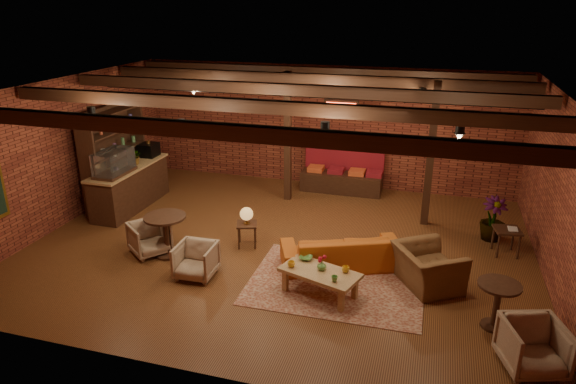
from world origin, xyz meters
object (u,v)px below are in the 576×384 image
(armchair_b, at_px, (196,259))
(coffee_table, at_px, (319,273))
(sofa, at_px, (341,250))
(armchair_a, at_px, (150,237))
(round_table_left, at_px, (166,229))
(side_table_book, at_px, (507,231))
(plant_tall, at_px, (499,177))
(armchair_right, at_px, (428,261))
(round_table_right, at_px, (498,298))
(armchair_far, at_px, (534,345))
(side_table_lamp, at_px, (247,217))

(armchair_b, bearing_deg, coffee_table, -1.33)
(sofa, xyz_separation_m, armchair_b, (-2.47, -1.13, 0.02))
(coffee_table, height_order, armchair_a, armchair_a)
(round_table_left, distance_m, side_table_book, 6.71)
(plant_tall, bearing_deg, armchair_right, -118.04)
(coffee_table, distance_m, round_table_left, 3.26)
(armchair_b, relative_size, plant_tall, 0.25)
(sofa, relative_size, coffee_table, 1.53)
(armchair_right, bearing_deg, coffee_table, 82.24)
(side_table_book, bearing_deg, round_table_right, -98.56)
(armchair_right, xyz_separation_m, armchair_far, (1.45, -1.86, -0.09))
(sofa, bearing_deg, coffee_table, 58.19)
(coffee_table, bearing_deg, armchair_right, 24.66)
(round_table_right, height_order, plant_tall, plant_tall)
(coffee_table, distance_m, armchair_b, 2.30)
(sofa, xyz_separation_m, round_table_right, (2.64, -1.26, 0.18))
(armchair_right, bearing_deg, armchair_a, 60.36)
(round_table_left, distance_m, armchair_a, 0.43)
(side_table_lamp, height_order, armchair_a, side_table_lamp)
(round_table_right, bearing_deg, round_table_left, 173.21)
(round_table_right, distance_m, armchair_far, 0.98)
(round_table_left, xyz_separation_m, plant_tall, (6.20, 2.57, 0.82))
(side_table_lamp, relative_size, side_table_book, 1.50)
(round_table_right, bearing_deg, side_table_lamp, 161.48)
(sofa, xyz_separation_m, side_table_lamp, (-2.01, 0.30, 0.32))
(sofa, relative_size, side_table_book, 3.98)
(plant_tall, bearing_deg, side_table_book, -70.81)
(armchair_a, bearing_deg, coffee_table, -60.74)
(coffee_table, bearing_deg, sofa, 81.12)
(side_table_book, bearing_deg, armchair_far, -90.00)
(sofa, distance_m, coffee_table, 1.12)
(armchair_b, distance_m, armchair_right, 4.14)
(sofa, height_order, armchair_right, armchair_right)
(side_table_book, distance_m, plant_tall, 1.11)
(armchair_a, bearing_deg, armchair_right, -49.26)
(coffee_table, distance_m, side_table_book, 4.07)
(side_table_lamp, height_order, round_table_left, same)
(armchair_a, xyz_separation_m, armchair_right, (5.34, 0.26, 0.12))
(sofa, relative_size, plant_tall, 0.81)
(armchair_far, distance_m, plant_tall, 4.30)
(side_table_lamp, relative_size, plant_tall, 0.30)
(armchair_right, bearing_deg, plant_tall, -60.46)
(sofa, relative_size, armchair_right, 2.03)
(armchair_a, bearing_deg, side_table_book, -36.01)
(armchair_right, height_order, armchair_far, armchair_right)
(armchair_right, distance_m, side_table_book, 2.23)
(armchair_a, distance_m, plant_tall, 7.14)
(round_table_right, distance_m, plant_tall, 3.41)
(armchair_right, xyz_separation_m, round_table_right, (1.05, -0.97, 0.02))
(coffee_table, xyz_separation_m, side_table_lamp, (-1.84, 1.40, 0.24))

